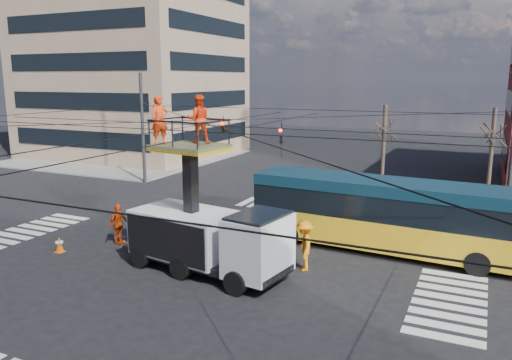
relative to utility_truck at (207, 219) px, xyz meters
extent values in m
plane|color=black|center=(-1.04, 1.08, -2.19)|extent=(120.00, 120.00, 0.00)
cube|color=slate|center=(-22.04, 22.08, -2.13)|extent=(18.00, 18.00, 0.12)
cube|color=#8E725A|center=(-23.04, 25.08, 12.81)|extent=(18.00, 16.00, 30.00)
cube|color=black|center=(-23.04, 17.08, 0.14)|extent=(15.30, 0.12, 1.50)
cube|color=black|center=(-14.04, 25.08, 0.14)|extent=(0.12, 13.60, 1.50)
cube|color=black|center=(-23.04, 17.08, 3.47)|extent=(15.30, 0.12, 1.50)
cube|color=black|center=(-14.04, 25.08, 3.47)|extent=(0.12, 13.60, 1.50)
cube|color=black|center=(-23.04, 17.08, 6.81)|extent=(15.30, 0.12, 1.50)
cube|color=black|center=(-14.04, 25.08, 6.81)|extent=(0.12, 13.60, 1.50)
cube|color=black|center=(-23.04, 17.08, 10.14)|extent=(15.30, 0.12, 1.50)
cube|color=black|center=(-14.04, 25.08, 10.14)|extent=(0.12, 13.60, 1.50)
cube|color=black|center=(10.96, 25.08, 0.26)|extent=(0.12, 13.60, 1.58)
cube|color=black|center=(10.96, 25.08, 3.76)|extent=(0.12, 13.60, 1.57)
cylinder|color=#2D2D30|center=(-13.04, 13.08, 1.81)|extent=(0.24, 0.24, 8.00)
cylinder|color=black|center=(-1.04, 13.08, 3.51)|extent=(24.00, 0.03, 0.03)
cylinder|color=black|center=(-1.04, 1.08, 3.71)|extent=(24.02, 24.02, 0.03)
cylinder|color=black|center=(-1.04, 1.08, 3.71)|extent=(24.02, 24.02, 0.03)
cylinder|color=black|center=(-1.04, -0.12, 3.41)|extent=(24.00, 0.03, 0.03)
cylinder|color=black|center=(-1.04, 2.28, 3.41)|extent=(24.00, 0.03, 0.03)
cylinder|color=black|center=(-2.24, 1.08, 3.31)|extent=(0.03, 24.00, 0.03)
cylinder|color=black|center=(0.16, 1.08, 3.31)|extent=(0.03, 24.00, 0.03)
imported|color=black|center=(1.46, 4.08, 2.91)|extent=(0.16, 0.20, 1.00)
imported|color=black|center=(-2.54, 6.08, 3.16)|extent=(0.26, 1.24, 0.50)
cylinder|color=#382B21|center=(3.96, 14.58, 0.81)|extent=(0.24, 0.24, 6.00)
cylinder|color=#382B21|center=(9.96, 14.58, 0.81)|extent=(0.24, 0.24, 6.00)
cube|color=black|center=(-0.19, 0.02, -1.64)|extent=(7.25, 3.24, 0.30)
cube|color=silver|center=(2.38, -0.37, -0.64)|extent=(2.15, 2.65, 2.20)
cube|color=black|center=(2.38, -0.37, 0.16)|extent=(1.93, 2.52, 0.80)
cube|color=silver|center=(-1.08, 0.16, -0.74)|extent=(4.53, 3.11, 1.80)
cylinder|color=black|center=(2.01, -1.48, -1.74)|extent=(0.94, 0.48, 0.90)
cylinder|color=black|center=(2.36, 0.79, -1.74)|extent=(0.94, 0.48, 0.90)
cylinder|color=black|center=(-0.56, -1.08, -1.74)|extent=(0.94, 0.48, 0.90)
cylinder|color=black|center=(-0.21, 1.19, -1.74)|extent=(0.94, 0.48, 0.90)
cylinder|color=black|center=(-2.74, -0.75, -1.74)|extent=(0.94, 0.48, 0.90)
cylinder|color=black|center=(-2.39, 1.53, -1.74)|extent=(0.94, 0.48, 0.90)
cube|color=black|center=(-0.78, 0.11, 1.00)|extent=(0.51, 0.51, 3.60)
cube|color=#4C4F2F|center=(-0.78, 0.11, 2.80)|extent=(2.89, 2.47, 0.12)
cube|color=yellow|center=(-0.78, 0.11, 2.68)|extent=(2.89, 2.47, 0.12)
imported|color=red|center=(-1.84, -0.32, 3.79)|extent=(0.75, 0.81, 1.86)
imported|color=red|center=(-0.66, 0.60, 3.81)|extent=(1.17, 1.11, 1.90)
cube|color=yellow|center=(6.12, 5.45, -1.24)|extent=(12.48, 3.38, 1.30)
cube|color=black|center=(6.12, 5.45, -0.04)|extent=(12.48, 3.33, 1.10)
cube|color=#0C2735|center=(6.12, 5.45, 0.76)|extent=(12.48, 3.38, 0.50)
cube|color=yellow|center=(0.06, 5.83, -0.59)|extent=(0.41, 2.48, 2.80)
cube|color=black|center=(0.01, 5.83, -1.74)|extent=(0.32, 2.60, 0.30)
cube|color=gold|center=(0.16, 5.83, 0.66)|extent=(0.20, 1.60, 0.35)
cylinder|color=black|center=(1.73, 4.54, -1.69)|extent=(1.02, 0.36, 1.00)
cylinder|color=black|center=(1.88, 6.90, -1.69)|extent=(1.02, 0.36, 1.00)
cylinder|color=black|center=(9.74, 4.03, -1.69)|extent=(1.02, 0.36, 1.00)
cylinder|color=black|center=(9.89, 6.39, -1.69)|extent=(1.02, 0.36, 1.00)
cone|color=#FF640A|center=(-7.14, -0.79, -1.84)|extent=(0.36, 0.36, 0.71)
imported|color=#D9440D|center=(-5.54, 1.25, -1.24)|extent=(0.52, 1.14, 1.91)
imported|color=orange|center=(3.38, 1.81, -1.16)|extent=(1.26, 1.53, 2.06)
camera|label=1|loc=(9.65, -16.23, 5.35)|focal=35.00mm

